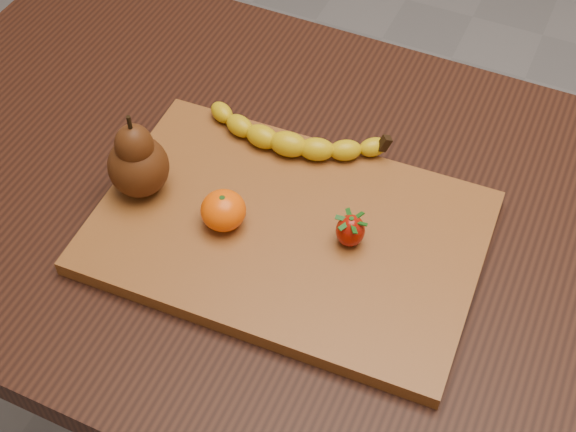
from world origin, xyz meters
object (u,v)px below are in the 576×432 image
at_px(table, 241,235).
at_px(mandarin, 223,210).
at_px(pear, 136,154).
at_px(cutting_board, 288,232).

bearing_deg(table, mandarin, -74.41).
bearing_deg(table, pear, -146.28).
xyz_separation_m(cutting_board, pear, (-0.19, -0.02, 0.07)).
xyz_separation_m(cutting_board, mandarin, (-0.07, -0.03, 0.03)).
distance_m(cutting_board, mandarin, 0.08).
bearing_deg(mandarin, cutting_board, 19.83).
bearing_deg(cutting_board, pear, -177.36).
height_order(cutting_board, pear, pear).
height_order(cutting_board, mandarin, mandarin).
relative_size(table, cutting_board, 2.22).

